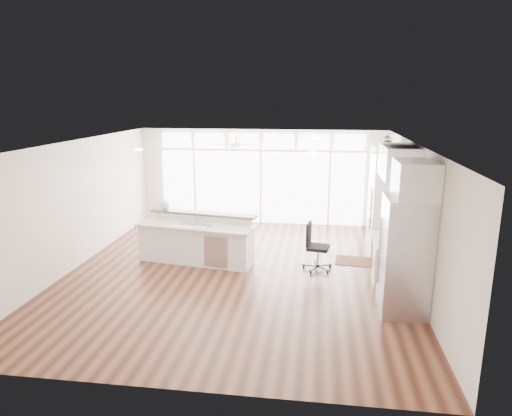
# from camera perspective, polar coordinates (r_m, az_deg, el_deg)

# --- Properties ---
(floor) EXTENTS (7.00, 8.00, 0.02)m
(floor) POSITION_cam_1_polar(r_m,az_deg,el_deg) (9.68, -2.36, -8.09)
(floor) COLOR #401F13
(floor) RESTS_ON ground
(ceiling) EXTENTS (7.00, 8.00, 0.02)m
(ceiling) POSITION_cam_1_polar(r_m,az_deg,el_deg) (9.03, -2.53, 8.08)
(ceiling) COLOR white
(ceiling) RESTS_ON wall_back
(wall_back) EXTENTS (7.00, 0.04, 2.70)m
(wall_back) POSITION_cam_1_polar(r_m,az_deg,el_deg) (13.13, 0.65, 3.93)
(wall_back) COLOR silver
(wall_back) RESTS_ON floor
(wall_front) EXTENTS (7.00, 0.04, 2.70)m
(wall_front) POSITION_cam_1_polar(r_m,az_deg,el_deg) (5.57, -9.86, -10.16)
(wall_front) COLOR silver
(wall_front) RESTS_ON floor
(wall_left) EXTENTS (0.04, 8.00, 2.70)m
(wall_left) POSITION_cam_1_polar(r_m,az_deg,el_deg) (10.46, -21.68, 0.39)
(wall_left) COLOR silver
(wall_left) RESTS_ON floor
(wall_right) EXTENTS (0.04, 8.00, 2.70)m
(wall_right) POSITION_cam_1_polar(r_m,az_deg,el_deg) (9.31, 19.26, -0.95)
(wall_right) COLOR silver
(wall_right) RESTS_ON floor
(glass_wall) EXTENTS (5.80, 0.06, 2.08)m
(glass_wall) POSITION_cam_1_polar(r_m,az_deg,el_deg) (13.13, 0.62, 2.60)
(glass_wall) COLOR white
(glass_wall) RESTS_ON wall_back
(transom_row) EXTENTS (5.90, 0.06, 0.40)m
(transom_row) POSITION_cam_1_polar(r_m,az_deg,el_deg) (12.94, 0.63, 8.38)
(transom_row) COLOR white
(transom_row) RESTS_ON wall_back
(desk_window) EXTENTS (0.04, 0.85, 0.85)m
(desk_window) POSITION_cam_1_polar(r_m,az_deg,el_deg) (9.55, 18.78, 0.67)
(desk_window) COLOR white
(desk_window) RESTS_ON wall_right
(ceiling_fan) EXTENTS (1.16, 1.16, 0.32)m
(ceiling_fan) POSITION_cam_1_polar(r_m,az_deg,el_deg) (11.88, -2.48, 8.38)
(ceiling_fan) COLOR white
(ceiling_fan) RESTS_ON ceiling
(recessed_lights) EXTENTS (3.40, 3.00, 0.02)m
(recessed_lights) POSITION_cam_1_polar(r_m,az_deg,el_deg) (9.23, -2.31, 8.08)
(recessed_lights) COLOR white
(recessed_lights) RESTS_ON ceiling
(oven_cabinet) EXTENTS (0.64, 1.20, 2.50)m
(oven_cabinet) POSITION_cam_1_polar(r_m,az_deg,el_deg) (11.01, 15.77, 0.95)
(oven_cabinet) COLOR white
(oven_cabinet) RESTS_ON floor
(desk_nook) EXTENTS (0.72, 1.30, 0.76)m
(desk_nook) POSITION_cam_1_polar(r_m,az_deg,el_deg) (9.81, 16.36, -5.94)
(desk_nook) COLOR white
(desk_nook) RESTS_ON floor
(upper_cabinets) EXTENTS (0.64, 1.30, 0.64)m
(upper_cabinets) POSITION_cam_1_polar(r_m,az_deg,el_deg) (9.36, 17.41, 5.51)
(upper_cabinets) COLOR white
(upper_cabinets) RESTS_ON wall_right
(refrigerator) EXTENTS (0.76, 0.90, 2.00)m
(refrigerator) POSITION_cam_1_polar(r_m,az_deg,el_deg) (8.07, 18.16, -5.69)
(refrigerator) COLOR #B9B9BE
(refrigerator) RESTS_ON floor
(fridge_cabinet) EXTENTS (0.64, 0.90, 0.60)m
(fridge_cabinet) POSITION_cam_1_polar(r_m,az_deg,el_deg) (7.76, 19.31, 3.41)
(fridge_cabinet) COLOR white
(fridge_cabinet) RESTS_ON wall_right
(framed_photos) EXTENTS (0.06, 0.22, 0.80)m
(framed_photos) POSITION_cam_1_polar(r_m,az_deg,el_deg) (10.17, 18.09, 0.63)
(framed_photos) COLOR black
(framed_photos) RESTS_ON wall_right
(kitchen_island) EXTENTS (2.74, 1.38, 1.04)m
(kitchen_island) POSITION_cam_1_polar(r_m,az_deg,el_deg) (10.18, -7.48, -3.92)
(kitchen_island) COLOR white
(kitchen_island) RESTS_ON floor
(rug) EXTENTS (0.97, 0.75, 0.01)m
(rug) POSITION_cam_1_polar(r_m,az_deg,el_deg) (10.52, 12.41, -6.51)
(rug) COLOR #341A10
(rug) RESTS_ON floor
(office_chair) EXTENTS (0.59, 0.56, 1.01)m
(office_chair) POSITION_cam_1_polar(r_m,az_deg,el_deg) (9.73, 7.78, -4.87)
(office_chair) COLOR black
(office_chair) RESTS_ON floor
(fishbowl) EXTENTS (0.27, 0.27, 0.22)m
(fishbowl) POSITION_cam_1_polar(r_m,az_deg,el_deg) (10.77, -11.33, 0.37)
(fishbowl) COLOR white
(fishbowl) RESTS_ON kitchen_island
(monitor) EXTENTS (0.11, 0.46, 0.38)m
(monitor) POSITION_cam_1_polar(r_m,az_deg,el_deg) (9.62, 16.11, -2.72)
(monitor) COLOR black
(monitor) RESTS_ON desk_nook
(keyboard) EXTENTS (0.16, 0.32, 0.02)m
(keyboard) POSITION_cam_1_polar(r_m,az_deg,el_deg) (9.65, 15.04, -3.74)
(keyboard) COLOR silver
(keyboard) RESTS_ON desk_nook
(potted_plant) EXTENTS (0.29, 0.32, 0.24)m
(potted_plant) POSITION_cam_1_polar(r_m,az_deg,el_deg) (10.80, 16.24, 8.05)
(potted_plant) COLOR #305725
(potted_plant) RESTS_ON oven_cabinet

